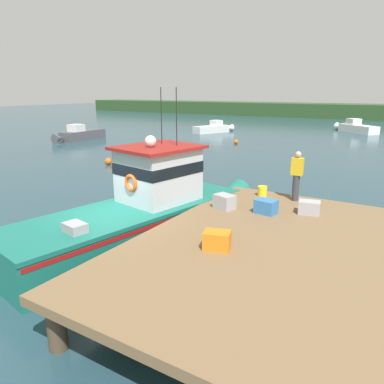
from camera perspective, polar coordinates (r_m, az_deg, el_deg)
ground_plane at (r=11.80m, az=-11.14°, el=-8.38°), size 200.00×200.00×0.00m
dock at (r=9.05m, az=11.87°, el=-8.59°), size 6.00×9.00×1.20m
main_fishing_boat at (r=11.90m, az=-7.31°, el=-2.81°), size 4.04×9.97×4.80m
crate_stack_near_edge at (r=8.49m, az=3.88°, el=-7.45°), size 0.70×0.59×0.42m
crate_stack_mid_dock at (r=11.32m, az=5.03°, el=-1.51°), size 0.71×0.61×0.44m
crate_single_by_cleat at (r=11.35m, az=17.63°, el=-2.29°), size 0.68×0.56×0.39m
crate_single_far at (r=11.08m, az=11.34°, el=-2.22°), size 0.65×0.52×0.41m
bait_bucket at (r=12.88m, az=10.80°, el=0.14°), size 0.32×0.32×0.34m
deckhand_by_the_boat at (r=12.43m, az=15.84°, el=2.54°), size 0.36×0.22×1.63m
moored_boat_outer_mooring at (r=46.99m, az=23.91°, el=9.05°), size 5.39×4.90×1.55m
moored_boat_mid_harbor at (r=38.06m, az=-16.91°, el=8.48°), size 1.82×6.11×1.54m
moored_boat_far_left at (r=43.05m, az=3.37°, el=9.77°), size 3.01×5.43×1.38m
mooring_buoy_inshore at (r=24.80m, az=-12.78°, el=4.65°), size 0.46×0.46×0.46m
mooring_buoy_outer at (r=33.93m, az=6.80°, el=7.71°), size 0.41×0.41×0.41m
far_shoreline at (r=70.34m, az=25.80°, el=11.09°), size 120.00×8.00×2.40m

